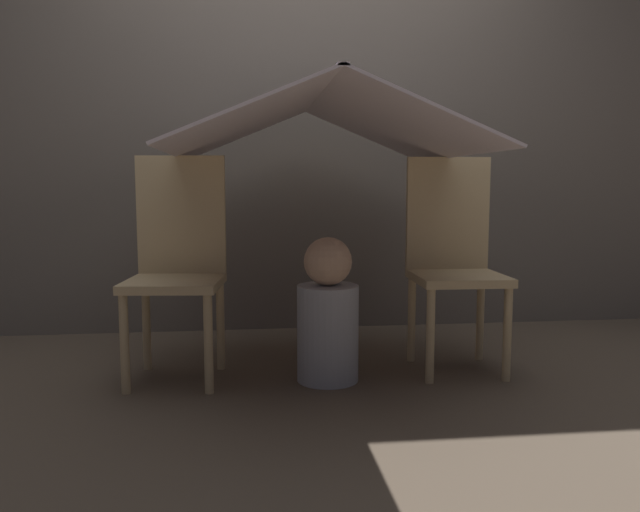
{
  "coord_description": "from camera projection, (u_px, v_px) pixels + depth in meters",
  "views": [
    {
      "loc": [
        -0.32,
        -2.56,
        0.83
      ],
      "look_at": [
        0.0,
        0.07,
        0.53
      ],
      "focal_mm": 35.0,
      "sensor_mm": 36.0,
      "label": 1
    }
  ],
  "objects": [
    {
      "name": "ground_plane",
      "position": [
        322.0,
        380.0,
        2.66
      ],
      "size": [
        8.8,
        8.8,
        0.0
      ],
      "primitive_type": "plane",
      "color": "brown"
    },
    {
      "name": "wall_back",
      "position": [
        300.0,
        110.0,
        3.51
      ],
      "size": [
        7.0,
        0.05,
        2.5
      ],
      "color": "#6B6056",
      "rests_on": "ground_plane"
    },
    {
      "name": "chair_left",
      "position": [
        178.0,
        260.0,
        2.68
      ],
      "size": [
        0.43,
        0.43,
        0.96
      ],
      "rotation": [
        0.0,
        0.0,
        -0.1
      ],
      "color": "#D1B27F",
      "rests_on": "ground_plane"
    },
    {
      "name": "chair_right",
      "position": [
        453.0,
        256.0,
        2.82
      ],
      "size": [
        0.4,
        0.4,
        0.96
      ],
      "rotation": [
        0.0,
        0.0,
        -0.03
      ],
      "color": "#D1B27F",
      "rests_on": "ground_plane"
    },
    {
      "name": "sheet_canopy",
      "position": [
        320.0,
        123.0,
        2.61
      ],
      "size": [
        1.24,
        1.28,
        0.27
      ],
      "color": "silver"
    },
    {
      "name": "person_front",
      "position": [
        328.0,
        317.0,
        2.63
      ],
      "size": [
        0.26,
        0.26,
        0.61
      ],
      "color": "#B2B2B7",
      "rests_on": "ground_plane"
    }
  ]
}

